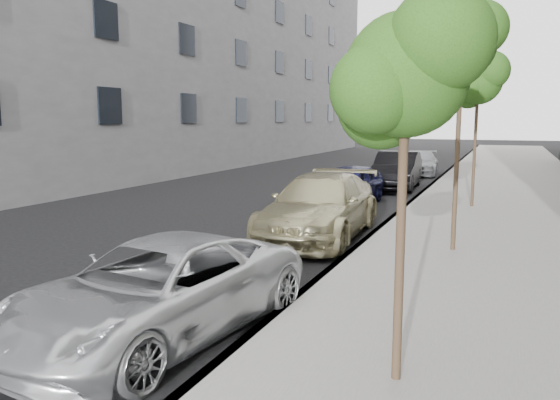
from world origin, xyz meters
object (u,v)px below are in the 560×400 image
Objects in this scene: tree_mid at (464,46)px; sedan_black at (397,170)px; tree_near at (409,75)px; suv at (320,206)px; sedan_rear at (420,163)px; minivan at (159,289)px; sedan_blue at (348,185)px; tree_far at (479,81)px.

sedan_black is (-3.38, 11.16, -3.68)m from tree_mid.
tree_near reaches higher than suv.
suv is at bearing -94.82° from sedan_rear.
tree_near is 18.17m from sedan_black.
tree_near is at bearing -90.00° from tree_mid.
suv is (0.00, 6.92, 0.12)m from minivan.
tree_near reaches higher than sedan_blue.
tree_far reaches higher than tree_near.
tree_near is at bearing -68.06° from sedan_blue.
tree_near is 6.59m from tree_mid.
sedan_blue is 0.96× the size of sedan_rear.
tree_far is at bearing 90.00° from tree_near.
minivan is 6.92m from suv.
tree_mid is at bearing 69.90° from minivan.
tree_far is at bearing -78.14° from sedan_rear.
tree_near is 0.85× the size of sedan_black.
sedan_rear is at bearing 97.86° from tree_near.
suv reaches higher than minivan.
tree_mid reaches higher than suv.
tree_near is at bearing -90.00° from tree_far.
tree_mid is 0.96× the size of suv.
tree_far is 12.11m from sedan_rear.
tree_far reaches higher than sedan_black.
tree_mid is at bearing -84.12° from sedan_rear.
tree_far is at bearing 58.03° from suv.
sedan_blue reaches higher than sedan_rear.
tree_mid reaches higher than tree_near.
sedan_blue is (-4.10, 6.09, -3.76)m from tree_mid.
sedan_black is (-0.05, 17.38, 0.13)m from minivan.
tree_near is at bearing 3.24° from minivan.
tree_near is 13.51m from sedan_blue.
tree_mid is 1.25× the size of sedan_blue.
minivan is 0.88× the size of suv.
tree_far is 7.49m from suv.
suv is 1.25× the size of sedan_rear.
sedan_black reaches higher than suv.
tree_near is 0.98× the size of sedan_blue.
tree_near is at bearing -82.14° from sedan_black.
tree_mid is 6.51m from tree_far.
suv reaches higher than sedan_blue.
tree_far is at bearing 83.38° from minivan.
tree_near is 0.86× the size of minivan.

